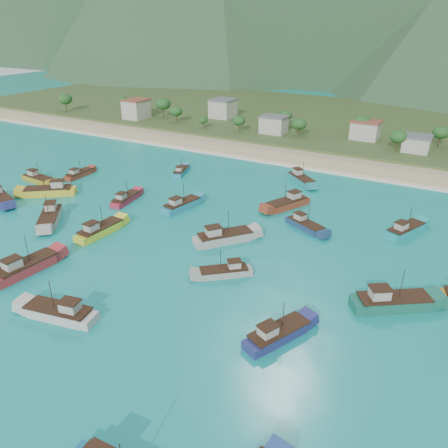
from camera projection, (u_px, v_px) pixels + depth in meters
The scene contains 25 objects.
ground at pixel (207, 289), 72.11m from camera, with size 600.00×600.00×0.00m, color #0C6F84.
beach at pixel (341, 164), 134.37m from camera, with size 400.00×18.00×1.20m, color beige.
land at pixel (382, 126), 182.44m from camera, with size 400.00×110.00×2.40m, color #385123.
surf_line at pixel (332, 173), 126.88m from camera, with size 400.00×2.50×0.08m, color white.
village at pixel (362, 132), 153.30m from camera, with size 218.39×29.78×7.55m.
vegetation at pixel (354, 130), 152.67m from camera, with size 279.94×25.66×8.96m.
boat_2 at pixel (49, 191), 110.52m from camera, with size 12.25×10.50×7.41m.
boat_3 at pixel (60, 313), 64.92m from camera, with size 11.78×5.50×6.70m.
boat_4 at pixel (182, 205), 102.79m from camera, with size 5.04×11.03×6.28m.
boat_5 at pixel (0, 199), 106.45m from camera, with size 11.86×7.01×6.73m.
boat_7 at pixel (126, 199), 106.59m from camera, with size 4.13×9.94×5.70m.
boat_10 at pixel (301, 180), 119.18m from camera, with size 10.36×9.74×6.49m.
boat_11 at pixel (278, 334), 60.70m from camera, with size 7.13×10.78×6.17m.
boat_15 at pixel (392, 303), 67.20m from camera, with size 12.18×9.98×7.26m.
boat_16 at pixel (181, 172), 126.31m from camera, with size 5.07×9.03×5.12m.
boat_17 at pixel (100, 231), 90.37m from camera, with size 3.86×11.28×6.57m.
boat_18 at pixel (305, 226), 92.91m from camera, with size 9.91×6.87×5.70m.
boat_19 at pixel (287, 204), 103.39m from camera, with size 7.99×11.93×6.84m.
boat_21 at pixel (50, 218), 96.11m from camera, with size 10.40×11.40×7.06m.
boat_23 at pixel (225, 272), 75.85m from camera, with size 8.80×8.07×5.46m.
boat_24 at pixel (405, 230), 90.62m from camera, with size 6.99×10.87×6.20m.
boat_25 at pixel (26, 268), 76.74m from camera, with size 4.68×12.34×7.13m.
boat_29 at pixel (38, 179), 119.53m from camera, with size 10.68×3.91×6.18m.
boat_30 at pixel (79, 174), 123.73m from camera, with size 3.22×9.39×5.47m.
boat_31 at pixel (224, 238), 87.22m from camera, with size 10.39×11.63×7.14m.
Camera 1 is at (32.23, -51.45, 40.48)m, focal length 35.00 mm.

